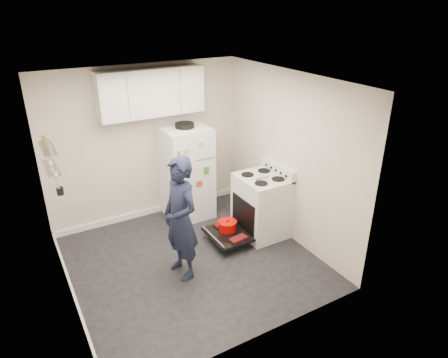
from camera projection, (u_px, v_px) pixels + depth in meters
room at (185, 183)px, 5.12m from camera, size 3.21×3.21×2.51m
electric_range at (261, 206)px, 6.10m from camera, size 0.66×0.76×1.10m
open_oven_door at (228, 230)px, 5.99m from camera, size 0.55×0.71×0.22m
refrigerator at (187, 172)px, 6.52m from camera, size 0.72×0.74×1.61m
upper_cabinets at (151, 92)px, 5.92m from camera, size 1.60×0.33×0.70m
wall_shelf_rack at (50, 158)px, 4.61m from camera, size 0.14×0.60×0.61m
person at (181, 219)px, 5.03m from camera, size 0.48×0.66×1.65m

